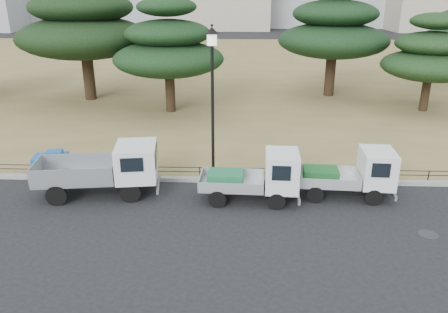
{
  "coord_description": "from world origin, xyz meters",
  "views": [
    {
      "loc": [
        0.62,
        -13.3,
        7.04
      ],
      "look_at": [
        0.0,
        2.0,
        1.3
      ],
      "focal_mm": 35.0,
      "sensor_mm": 36.0,
      "label": 1
    }
  ],
  "objects_px": {
    "truck_kei_rear": "(352,174)",
    "street_lamp": "(212,79)",
    "tarp_pile": "(51,162)",
    "truck_large": "(105,168)",
    "truck_kei_front": "(257,177)"
  },
  "relations": [
    {
      "from": "truck_kei_front",
      "to": "truck_kei_rear",
      "type": "relative_size",
      "value": 1.0
    },
    {
      "from": "tarp_pile",
      "to": "truck_large",
      "type": "bearing_deg",
      "value": -33.51
    },
    {
      "from": "truck_kei_rear",
      "to": "street_lamp",
      "type": "height_order",
      "value": "street_lamp"
    },
    {
      "from": "truck_large",
      "to": "truck_kei_front",
      "type": "relative_size",
      "value": 1.28
    },
    {
      "from": "truck_large",
      "to": "tarp_pile",
      "type": "bearing_deg",
      "value": 138.55
    },
    {
      "from": "truck_kei_front",
      "to": "street_lamp",
      "type": "distance_m",
      "value": 4.03
    },
    {
      "from": "street_lamp",
      "to": "tarp_pile",
      "type": "height_order",
      "value": "street_lamp"
    },
    {
      "from": "truck_large",
      "to": "tarp_pile",
      "type": "xyz_separation_m",
      "value": [
        -2.87,
        1.9,
        -0.56
      ]
    },
    {
      "from": "truck_kei_front",
      "to": "truck_kei_rear",
      "type": "bearing_deg",
      "value": 9.9
    },
    {
      "from": "truck_large",
      "to": "tarp_pile",
      "type": "distance_m",
      "value": 3.49
    },
    {
      "from": "street_lamp",
      "to": "tarp_pile",
      "type": "relative_size",
      "value": 3.94
    },
    {
      "from": "truck_large",
      "to": "street_lamp",
      "type": "height_order",
      "value": "street_lamp"
    },
    {
      "from": "truck_large",
      "to": "street_lamp",
      "type": "bearing_deg",
      "value": 14.22
    },
    {
      "from": "truck_large",
      "to": "truck_kei_rear",
      "type": "relative_size",
      "value": 1.29
    },
    {
      "from": "truck_large",
      "to": "truck_kei_front",
      "type": "bearing_deg",
      "value": -11.02
    }
  ]
}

